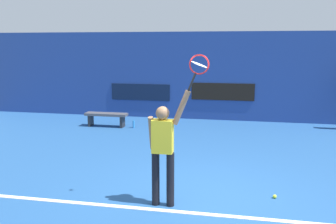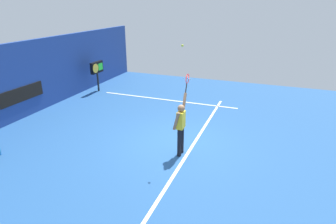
{
  "view_description": "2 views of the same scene",
  "coord_description": "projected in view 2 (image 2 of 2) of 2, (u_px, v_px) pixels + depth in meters",
  "views": [
    {
      "loc": [
        0.51,
        -5.89,
        2.67
      ],
      "look_at": [
        -0.65,
        0.07,
        1.52
      ],
      "focal_mm": 38.42,
      "sensor_mm": 36.0,
      "label": 1
    },
    {
      "loc": [
        -8.37,
        -2.86,
        4.61
      ],
      "look_at": [
        -0.52,
        0.13,
        1.34
      ],
      "focal_mm": 30.47,
      "sensor_mm": 36.0,
      "label": 2
    }
  ],
  "objects": [
    {
      "name": "tennis_racket",
      "position": [
        187.0,
        80.0,
        8.87
      ],
      "size": [
        0.41,
        0.27,
        0.62
      ],
      "color": "black"
    },
    {
      "name": "court_baseline",
      "position": [
        192.0,
        146.0,
        9.72
      ],
      "size": [
        10.0,
        0.1,
        0.01
      ],
      "primitive_type": "cube",
      "color": "white",
      "rests_on": "ground_plane"
    },
    {
      "name": "sponsor_banner_center",
      "position": [
        22.0,
        94.0,
        11.79
      ],
      "size": [
        2.2,
        0.03,
        0.6
      ],
      "primitive_type": "cube",
      "color": "black"
    },
    {
      "name": "tennis_player",
      "position": [
        181.0,
        125.0,
        8.86
      ],
      "size": [
        0.7,
        0.31,
        1.97
      ],
      "color": "black",
      "rests_on": "ground_plane"
    },
    {
      "name": "back_wall",
      "position": [
        17.0,
        81.0,
        11.64
      ],
      "size": [
        18.0,
        0.2,
        3.11
      ],
      "primitive_type": "cube",
      "color": "navy",
      "rests_on": "ground_plane"
    },
    {
      "name": "tennis_ball",
      "position": [
        182.0,
        46.0,
        8.07
      ],
      "size": [
        0.07,
        0.07,
        0.07
      ],
      "primitive_type": "sphere",
      "color": "#CCE033"
    },
    {
      "name": "water_bottle",
      "position": [
        0.0,
        151.0,
        9.14
      ],
      "size": [
        0.07,
        0.07,
        0.24
      ],
      "primitive_type": "cylinder",
      "color": "#338CD8",
      "rests_on": "ground_plane"
    },
    {
      "name": "scoreboard_clock",
      "position": [
        97.0,
        69.0,
        15.26
      ],
      "size": [
        0.96,
        0.2,
        1.62
      ],
      "color": "black",
      "rests_on": "ground_plane"
    },
    {
      "name": "court_sideline",
      "position": [
        167.0,
        100.0,
        14.25
      ],
      "size": [
        0.1,
        7.0,
        0.01
      ],
      "primitive_type": "cube",
      "color": "white",
      "rests_on": "ground_plane"
    },
    {
      "name": "ground_plane",
      "position": [
        177.0,
        143.0,
        9.91
      ],
      "size": [
        18.0,
        18.0,
        0.0
      ],
      "primitive_type": "plane",
      "color": "#23518C"
    },
    {
      "name": "spare_ball",
      "position": [
        180.0,
        128.0,
        11.06
      ],
      "size": [
        0.07,
        0.07,
        0.07
      ],
      "primitive_type": "sphere",
      "color": "#CCE033",
      "rests_on": "ground_plane"
    }
  ]
}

